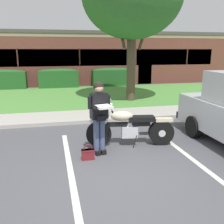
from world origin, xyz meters
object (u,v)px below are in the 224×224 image
Objects in this scene: rider_person at (99,112)px; hedge_center_left at (59,78)px; hedge_center_right at (113,77)px; brick_building at (73,57)px; handbag at (88,153)px; motorcycle at (134,127)px.

rider_person reaches higher than hedge_center_left.
rider_person is 0.61× the size of hedge_center_right.
brick_building is (0.75, 17.31, 0.81)m from rider_person.
handbag is 17.68m from brick_building.
hedge_center_left is at bearing -180.00° from hedge_center_right.
hedge_center_right is at bearing 74.25° from handbag.
hedge_center_left is 0.88× the size of hedge_center_right.
rider_person is 0.07× the size of brick_building.
rider_person reaches higher than motorcycle.
hedge_center_left reaches higher than motorcycle.
brick_building is (-0.20, 16.93, 1.34)m from motorcycle.
hedge_center_right is at bearing 75.40° from rider_person.
handbag is at bearing -153.04° from motorcycle.
motorcycle is 10.83m from hedge_center_left.
motorcycle is at bearing -100.27° from hedge_center_right.
handbag is at bearing -139.70° from rider_person.
hedge_center_right is (3.58, 0.00, 0.00)m from hedge_center_left.
brick_building reaches higher than hedge_center_right.
hedge_center_left is (-1.64, 10.70, 0.17)m from motorcycle.
rider_person reaches higher than hedge_center_right.
hedge_center_left is at bearing 93.58° from rider_person.
handbag is 11.79m from hedge_center_right.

